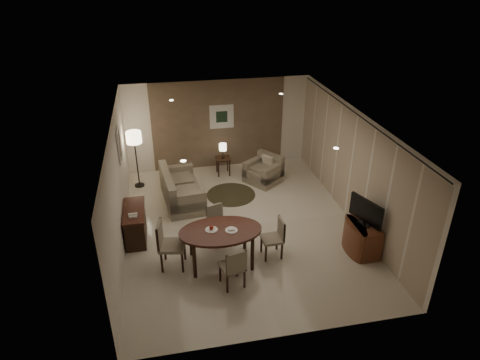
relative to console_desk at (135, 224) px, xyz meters
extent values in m
cube|color=beige|center=(2.49, 0.00, -0.38)|extent=(5.50, 7.00, 0.00)
cube|color=white|center=(2.49, 0.00, 2.33)|extent=(5.50, 7.00, 0.00)
cube|color=#775F4A|center=(2.49, 3.50, 0.98)|extent=(5.50, 0.00, 2.70)
cube|color=silver|center=(-0.26, 0.00, 0.98)|extent=(0.00, 7.00, 2.70)
cube|color=silver|center=(5.24, 0.00, 0.98)|extent=(0.00, 7.00, 2.70)
cube|color=#775F4A|center=(2.49, 3.48, 0.98)|extent=(3.96, 0.03, 2.70)
cylinder|color=black|center=(5.17, 0.00, 2.27)|extent=(0.03, 6.80, 0.03)
cube|color=silver|center=(2.59, 3.46, 1.23)|extent=(0.72, 0.03, 0.72)
cube|color=black|center=(2.59, 3.44, 1.23)|extent=(0.34, 0.01, 0.34)
cube|color=silver|center=(-0.23, 1.20, 1.48)|extent=(0.03, 0.60, 0.80)
cube|color=gray|center=(-0.21, 1.20, 1.48)|extent=(0.01, 0.46, 0.64)
cylinder|color=white|center=(1.09, -1.80, 2.31)|extent=(0.10, 0.10, 0.01)
cylinder|color=white|center=(3.89, -1.80, 2.31)|extent=(0.10, 0.10, 0.01)
cylinder|color=white|center=(1.09, 1.80, 2.31)|extent=(0.10, 0.10, 0.01)
cylinder|color=white|center=(3.89, 1.80, 2.31)|extent=(0.10, 0.10, 0.01)
cylinder|color=white|center=(1.60, -1.23, 0.44)|extent=(0.26, 0.26, 0.02)
cylinder|color=white|center=(2.00, -1.33, 0.44)|extent=(0.26, 0.26, 0.02)
sphere|color=maroon|center=(1.60, -1.23, 0.50)|extent=(0.09, 0.09, 0.09)
cube|color=white|center=(2.00, -1.33, 0.47)|extent=(0.12, 0.08, 0.03)
cylinder|color=#3A3420|center=(2.51, 1.55, -0.37)|extent=(1.34, 1.34, 0.01)
camera|label=1|loc=(0.73, -8.53, 5.42)|focal=32.00mm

